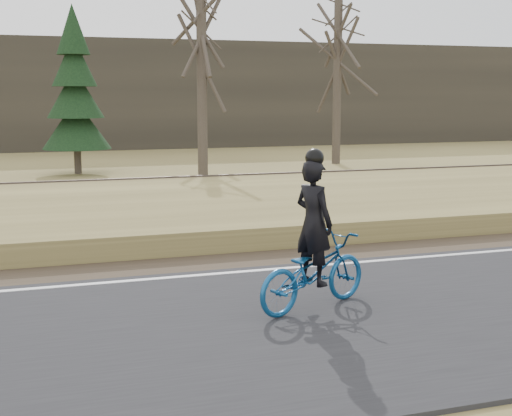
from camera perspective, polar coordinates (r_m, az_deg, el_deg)
name	(u,v)px	position (r m, az deg, el deg)	size (l,w,h in m)	color
ground	(441,262)	(13.58, 14.61, -4.18)	(120.00, 120.00, 0.00)	#988B4D
edge_line	(436,256)	(13.73, 14.17, -3.74)	(120.00, 0.12, 0.01)	silver
shoulder	(408,247)	(14.57, 12.07, -3.11)	(120.00, 1.60, 0.04)	#473A2B
embankment	(344,214)	(17.14, 7.04, -0.46)	(120.00, 5.00, 0.44)	#988B4D
ballast	(288,193)	(20.59, 2.54, 1.23)	(120.00, 3.00, 0.45)	slate
railroad	(288,182)	(20.55, 2.54, 2.06)	(120.00, 2.40, 0.29)	black
treeline_backdrop	(152,94)	(41.70, -8.34, 8.98)	(120.00, 4.00, 6.00)	#383328
cyclist	(313,259)	(10.04, 4.60, -4.07)	(2.11, 1.41, 2.26)	navy
bare_tree_near_left	(202,80)	(25.78, -4.35, 10.20)	(0.36, 0.36, 7.09)	#494136
bare_tree_center	(337,69)	(31.57, 6.53, 10.99)	(0.36, 0.36, 8.21)	#494136
conifer	(75,95)	(28.18, -14.27, 8.79)	(2.60, 2.60, 6.38)	#494136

